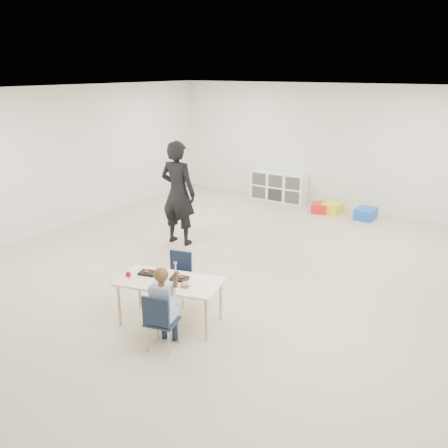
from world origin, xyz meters
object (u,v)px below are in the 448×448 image
Objects in this scene: cubby_shelf at (279,186)px; adult at (178,193)px; child at (161,304)px; table at (170,302)px; chair_near at (162,320)px.

cubby_shelf is 3.74m from adult.
table is at bearing 105.47° from child.
table is 1.99× the size of chair_near.
table is 6.27m from cubby_shelf.
cubby_shelf is at bearing -97.35° from adult.
adult is (-2.01, 2.88, 0.60)m from chair_near.
child reaches higher than cubby_shelf.
adult is (-2.01, 2.88, 0.40)m from child.
chair_near reaches higher than cubby_shelf.
child is (0.00, 0.00, 0.20)m from chair_near.
table is 3.02m from adult.
adult reaches higher than table.
adult is (-1.73, 2.39, 0.65)m from table.
chair_near reaches higher than table.
adult is (-0.21, -3.69, 0.60)m from cubby_shelf.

